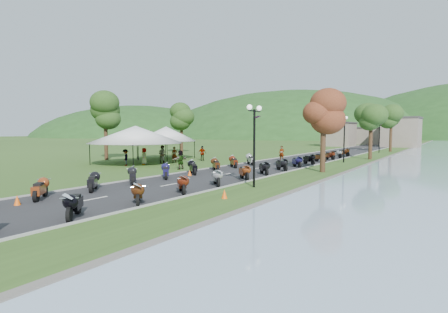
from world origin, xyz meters
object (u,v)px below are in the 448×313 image
Objects in this scene: pedestrian_a at (174,162)px; pedestrian_c at (126,166)px; pedestrian_b at (162,163)px; vendor_tent_main at (136,145)px.

pedestrian_a reaches higher than pedestrian_c.
pedestrian_b is (-0.31, -1.54, 0.00)m from pedestrian_a.
pedestrian_b is at bearing 119.15° from pedestrian_c.
vendor_tent_main is 3.38m from pedestrian_b.
pedestrian_a is at bearing 120.53° from pedestrian_c.
vendor_tent_main is at bearing 44.22° from pedestrian_b.
pedestrian_b is at bearing -130.01° from pedestrian_a.
pedestrian_a is (2.06, 3.63, -2.00)m from vendor_tent_main.
pedestrian_b reaches higher than pedestrian_c.
pedestrian_b is 4.13m from pedestrian_c.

